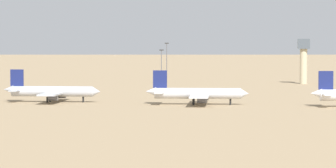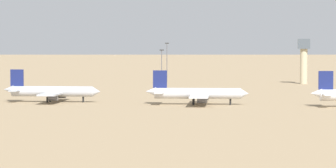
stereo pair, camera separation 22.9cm
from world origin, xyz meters
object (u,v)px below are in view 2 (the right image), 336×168
control_tower (304,57)px  light_pole_west (167,60)px  parked_jet_navy_2 (197,93)px  parked_jet_navy_1 (51,91)px  light_pole_east (162,64)px

control_tower → light_pole_west: size_ratio=1.10×
control_tower → light_pole_west: 62.10m
parked_jet_navy_2 → light_pole_west: bearing=98.2°
parked_jet_navy_1 → light_pole_west: light_pole_west is taller
light_pole_west → light_pole_east: bearing=-92.6°
control_tower → light_pole_east: control_tower is taller
parked_jet_navy_2 → control_tower: control_tower is taller
parked_jet_navy_1 → light_pole_east: size_ratio=2.09×
parked_jet_navy_2 → control_tower: 131.65m
parked_jet_navy_1 → light_pole_west: (23.50, 130.83, 6.73)m
parked_jet_navy_1 → control_tower: control_tower is taller
control_tower → parked_jet_navy_1: bearing=-125.2°
light_pole_west → parked_jet_navy_2: bearing=-80.3°
parked_jet_navy_2 → parked_jet_navy_1: bearing=171.3°
parked_jet_navy_2 → light_pole_east: (-23.99, 121.22, 5.24)m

